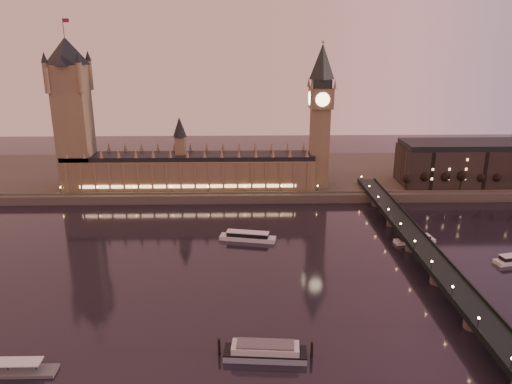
# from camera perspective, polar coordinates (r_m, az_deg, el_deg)

# --- Properties ---
(ground) EXTENTS (700.00, 700.00, 0.00)m
(ground) POSITION_cam_1_polar(r_m,az_deg,el_deg) (257.26, -1.25, -8.62)
(ground) COLOR black
(ground) RESTS_ON ground
(far_embankment) EXTENTS (560.00, 130.00, 6.00)m
(far_embankment) POSITION_cam_1_polar(r_m,az_deg,el_deg) (412.13, 2.87, 1.97)
(far_embankment) COLOR #423D35
(far_embankment) RESTS_ON ground
(palace_of_westminster) EXTENTS (180.00, 26.62, 52.00)m
(palace_of_westminster) POSITION_cam_1_polar(r_m,az_deg,el_deg) (365.91, -7.62, 2.86)
(palace_of_westminster) COLOR brown
(palace_of_westminster) RESTS_ON ground
(victoria_tower) EXTENTS (31.68, 31.68, 118.00)m
(victoria_tower) POSITION_cam_1_polar(r_m,az_deg,el_deg) (374.95, -20.28, 9.17)
(victoria_tower) COLOR brown
(victoria_tower) RESTS_ON ground
(big_ben) EXTENTS (17.68, 17.68, 104.00)m
(big_ben) POSITION_cam_1_polar(r_m,az_deg,el_deg) (359.46, 7.39, 9.48)
(big_ben) COLOR brown
(big_ben) RESTS_ON ground
(westminster_bridge) EXTENTS (13.20, 260.00, 15.30)m
(westminster_bridge) POSITION_cam_1_polar(r_m,az_deg,el_deg) (270.79, 18.67, -6.92)
(westminster_bridge) COLOR black
(westminster_bridge) RESTS_ON ground
(city_block) EXTENTS (155.00, 45.00, 34.00)m
(city_block) POSITION_cam_1_polar(r_m,az_deg,el_deg) (420.96, 26.31, 3.19)
(city_block) COLOR black
(city_block) RESTS_ON ground
(bare_tree_0) EXTENTS (6.43, 6.43, 13.06)m
(bare_tree_0) POSITION_cam_1_polar(r_m,az_deg,el_deg) (371.75, 16.66, 1.55)
(bare_tree_0) COLOR black
(bare_tree_0) RESTS_ON ground
(bare_tree_1) EXTENTS (6.43, 6.43, 13.06)m
(bare_tree_1) POSITION_cam_1_polar(r_m,az_deg,el_deg) (376.15, 18.63, 1.55)
(bare_tree_1) COLOR black
(bare_tree_1) RESTS_ON ground
(bare_tree_2) EXTENTS (6.43, 6.43, 13.06)m
(bare_tree_2) POSITION_cam_1_polar(r_m,az_deg,el_deg) (380.98, 20.55, 1.54)
(bare_tree_2) COLOR black
(bare_tree_2) RESTS_ON ground
(bare_tree_3) EXTENTS (6.43, 6.43, 13.06)m
(bare_tree_3) POSITION_cam_1_polar(r_m,az_deg,el_deg) (386.23, 22.41, 1.54)
(bare_tree_3) COLOR black
(bare_tree_3) RESTS_ON ground
(bare_tree_4) EXTENTS (6.43, 6.43, 13.06)m
(bare_tree_4) POSITION_cam_1_polar(r_m,az_deg,el_deg) (391.88, 24.23, 1.53)
(bare_tree_4) COLOR black
(bare_tree_4) RESTS_ON ground
(bare_tree_5) EXTENTS (6.43, 6.43, 13.06)m
(bare_tree_5) POSITION_cam_1_polar(r_m,az_deg,el_deg) (397.90, 26.00, 1.52)
(bare_tree_5) COLOR black
(bare_tree_5) RESTS_ON ground
(cruise_boat_a) EXTENTS (32.96, 13.27, 5.15)m
(cruise_boat_a) POSITION_cam_1_polar(r_m,az_deg,el_deg) (288.76, -0.96, -5.10)
(cruise_boat_a) COLOR silver
(cruise_boat_a) RESTS_ON ground
(cruise_boat_b) EXTENTS (24.09, 9.29, 4.33)m
(cruise_boat_b) POSITION_cam_1_polar(r_m,az_deg,el_deg) (299.71, 17.68, -5.18)
(cruise_boat_b) COLOR silver
(cruise_boat_b) RESTS_ON ground
(moored_barge) EXTENTS (35.04, 11.02, 6.44)m
(moored_barge) POSITION_cam_1_polar(r_m,az_deg,el_deg) (191.64, 1.07, -17.73)
(moored_barge) COLOR #8DA0B4
(moored_barge) RESTS_ON ground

